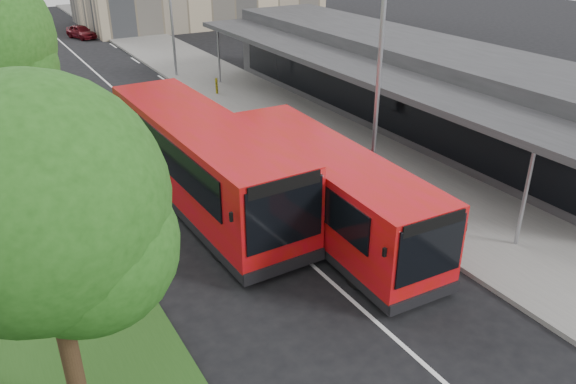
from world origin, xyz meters
name	(u,v)px	position (x,y,z in m)	size (l,w,h in m)	color
ground	(300,255)	(0.00, 0.00, 0.00)	(120.00, 120.00, 0.00)	black
pavement	(215,79)	(6.00, 20.00, 0.07)	(5.00, 80.00, 0.15)	slate
lane_centre_line	(146,118)	(0.00, 15.00, 0.01)	(0.12, 70.00, 0.01)	silver
kerb_dashes	(180,90)	(3.30, 19.00, 0.01)	(0.12, 56.00, 0.01)	silver
station_building	(405,81)	(10.86, 8.00, 2.04)	(7.70, 26.00, 4.00)	#2B2B2D
tree_near	(39,218)	(-7.01, -2.95, 4.58)	(4.44, 4.44, 7.09)	#332014
lamp_post_near	(377,69)	(4.12, 2.00, 4.72)	(1.44, 0.28, 8.00)	#95979E
lamp_post_far	(169,0)	(4.12, 22.00, 4.72)	(1.44, 0.28, 8.00)	#95979E
bus_main	(327,190)	(1.54, 0.94, 1.41)	(2.82, 9.77, 2.74)	#BA091A
bus_second	(201,162)	(-1.17, 4.63, 1.61)	(3.11, 11.15, 3.14)	#BA091A
litter_bin	(295,123)	(5.27, 9.05, 0.56)	(0.45, 0.45, 0.82)	#362416
bollard	(217,86)	(4.72, 16.81, 0.59)	(0.14, 0.14, 0.87)	yellow
car_near	(81,32)	(1.84, 38.44, 0.56)	(1.32, 3.28, 1.12)	#570C13
car_far	(28,26)	(-1.74, 42.69, 0.68)	(1.45, 4.16, 1.37)	navy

